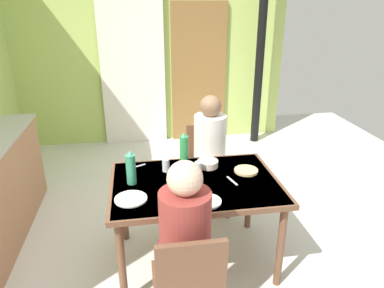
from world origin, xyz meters
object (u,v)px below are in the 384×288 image
at_px(chair_near_diner, 189,285).
at_px(person_far_diner, 210,141).
at_px(dining_table, 195,190).
at_px(water_bottle_green_far, 184,148).
at_px(water_bottle_green_near, 131,168).
at_px(person_near_diner, 185,229).
at_px(chair_far_diner, 207,163).
at_px(serving_bowl_center, 208,164).

xyz_separation_m(chair_near_diner, person_far_diner, (0.43, 1.46, 0.28)).
bearing_deg(chair_near_diner, dining_table, 77.86).
bearing_deg(person_far_diner, chair_near_diner, 73.72).
bearing_deg(water_bottle_green_far, dining_table, -84.73).
relative_size(chair_near_diner, water_bottle_green_far, 3.25).
xyz_separation_m(dining_table, person_far_diner, (0.25, 0.66, 0.13)).
bearing_deg(person_far_diner, water_bottle_green_near, 39.74).
xyz_separation_m(dining_table, person_near_diner, (-0.17, -0.66, 0.13)).
bearing_deg(dining_table, person_far_diner, 68.95).
bearing_deg(dining_table, person_near_diner, -104.55).
xyz_separation_m(chair_near_diner, water_bottle_green_far, (0.14, 1.16, 0.36)).
distance_m(chair_far_diner, water_bottle_green_far, 0.63).
height_order(person_far_diner, water_bottle_green_far, person_far_diner).
bearing_deg(chair_near_diner, serving_bowl_center, 72.94).
xyz_separation_m(person_far_diner, water_bottle_green_far, (-0.29, -0.29, 0.07)).
distance_m(dining_table, serving_bowl_center, 0.30).
relative_size(person_near_diner, water_bottle_green_near, 2.88).
relative_size(chair_far_diner, person_far_diner, 1.13).
relative_size(dining_table, chair_far_diner, 1.47).
height_order(chair_near_diner, chair_far_diner, same).
bearing_deg(water_bottle_green_far, chair_far_diner, 56.20).
bearing_deg(serving_bowl_center, water_bottle_green_near, -163.00).
distance_m(chair_far_diner, water_bottle_green_near, 1.10).
bearing_deg(water_bottle_green_far, water_bottle_green_near, -144.69).
relative_size(person_near_diner, person_far_diner, 1.00).
relative_size(person_far_diner, serving_bowl_center, 4.53).
bearing_deg(water_bottle_green_near, chair_near_diner, -70.35).
distance_m(chair_near_diner, person_far_diner, 1.54).
height_order(person_near_diner, water_bottle_green_far, person_near_diner).
relative_size(chair_near_diner, person_far_diner, 1.13).
xyz_separation_m(chair_far_diner, water_bottle_green_near, (-0.73, -0.74, 0.36)).
bearing_deg(serving_bowl_center, person_near_diner, -109.45).
xyz_separation_m(dining_table, serving_bowl_center, (0.15, 0.24, 0.10)).
height_order(chair_near_diner, serving_bowl_center, chair_near_diner).
bearing_deg(water_bottle_green_far, serving_bowl_center, -33.88).
bearing_deg(person_far_diner, serving_bowl_center, 75.69).
relative_size(dining_table, person_far_diner, 1.66).
height_order(chair_far_diner, serving_bowl_center, chair_far_diner).
bearing_deg(person_near_diner, serving_bowl_center, 70.55).
height_order(chair_near_diner, person_near_diner, person_near_diner).
bearing_deg(person_near_diner, chair_near_diner, -90.00).
xyz_separation_m(chair_near_diner, chair_far_diner, (0.43, 1.59, 0.00)).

